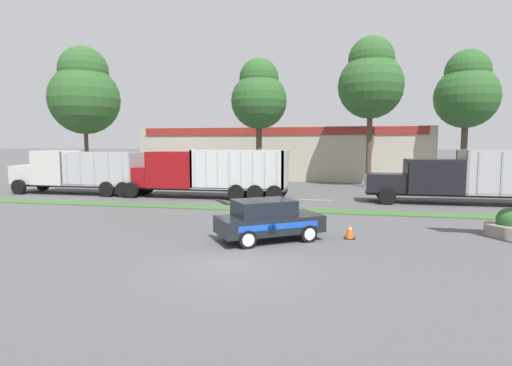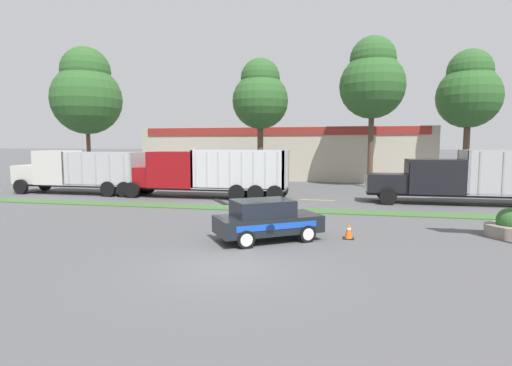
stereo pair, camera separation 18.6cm
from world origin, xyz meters
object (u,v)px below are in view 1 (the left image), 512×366
object	(u,v)px
traffic_cone	(350,231)
rally_car	(268,219)
dump_truck_lead	(188,174)
dump_truck_mid	(451,180)
dump_truck_trail	(66,172)
stone_planter	(509,226)

from	to	relation	value
traffic_cone	rally_car	bearing A→B (deg)	-163.17
dump_truck_lead	dump_truck_mid	xyz separation A→B (m)	(17.70, 0.31, -0.13)
dump_truck_lead	dump_truck_trail	xyz separation A→B (m)	(-10.15, 0.23, -0.01)
traffic_cone	stone_planter	bearing A→B (deg)	15.44
dump_truck_lead	traffic_cone	bearing A→B (deg)	-43.98
dump_truck_mid	dump_truck_trail	xyz separation A→B (m)	(-27.85, -0.08, 0.12)
dump_truck_lead	rally_car	size ratio (longest dim) A/B	2.73
dump_truck_trail	traffic_cone	size ratio (longest dim) A/B	15.90
dump_truck_mid	stone_planter	xyz separation A→B (m)	(-0.08, -9.21, -1.16)
dump_truck_trail	stone_planter	bearing A→B (deg)	-18.20
dump_truck_mid	stone_planter	size ratio (longest dim) A/B	6.68
dump_truck_mid	dump_truck_trail	world-z (taller)	dump_truck_mid
dump_truck_trail	rally_car	distance (m)	21.62
dump_truck_trail	rally_car	size ratio (longest dim) A/B	2.36
traffic_cone	dump_truck_mid	bearing A→B (deg)	59.03
rally_car	stone_planter	bearing A→B (deg)	15.90
dump_truck_lead	stone_planter	distance (m)	19.78
dump_truck_lead	dump_truck_trail	distance (m)	10.15
dump_truck_mid	traffic_cone	xyz separation A→B (m)	(-6.61, -11.01, -1.25)
dump_truck_trail	dump_truck_lead	bearing A→B (deg)	-1.28
dump_truck_trail	rally_car	xyz separation A→B (m)	(18.03, -11.90, -0.84)
dump_truck_mid	rally_car	xyz separation A→B (m)	(-9.82, -11.98, -0.72)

